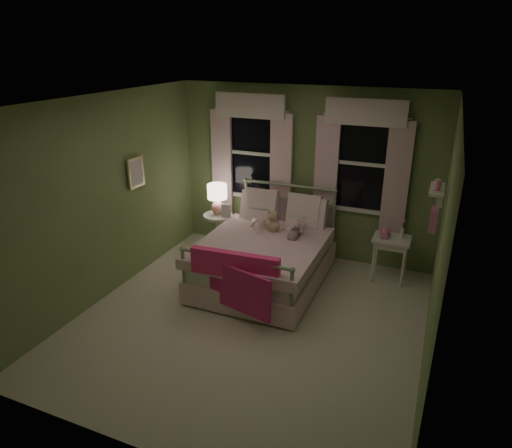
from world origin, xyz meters
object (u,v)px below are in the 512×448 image
at_px(nightstand_left, 218,228).
at_px(teddy_bear, 273,223).
at_px(bed, 266,256).
at_px(child_right, 296,210).
at_px(nightstand_right, 391,244).
at_px(child_left, 259,205).
at_px(table_lamp, 217,196).

bearing_deg(nightstand_left, teddy_bear, -17.41).
distance_m(bed, child_right, 0.77).
bearing_deg(bed, nightstand_right, 23.97).
bearing_deg(child_left, bed, 101.20).
bearing_deg(nightstand_right, nightstand_left, -177.37).
xyz_separation_m(child_left, teddy_bear, (0.28, -0.16, -0.17)).
bearing_deg(nightstand_left, bed, -29.58).
height_order(child_right, teddy_bear, child_right).
distance_m(teddy_bear, table_lamp, 1.10).
height_order(child_right, table_lamp, child_right).
distance_m(bed, table_lamp, 1.32).
relative_size(child_right, nightstand_left, 1.23).
height_order(teddy_bear, table_lamp, table_lamp).
distance_m(child_right, nightstand_left, 1.44).
bearing_deg(nightstand_right, teddy_bear, -164.38).
relative_size(bed, table_lamp, 4.31).
xyz_separation_m(bed, child_left, (-0.28, 0.42, 0.58)).
distance_m(teddy_bear, nightstand_right, 1.67).
relative_size(child_left, teddy_bear, 2.43).
bearing_deg(child_right, table_lamp, -16.63).
bearing_deg(table_lamp, child_left, -12.42).
height_order(child_right, nightstand_left, child_right).
height_order(nightstand_left, table_lamp, table_lamp).
xyz_separation_m(teddy_bear, nightstand_right, (1.59, 0.45, -0.24)).
bearing_deg(nightstand_left, child_left, -12.42).
xyz_separation_m(child_right, table_lamp, (-1.32, 0.17, -0.01)).
height_order(child_left, nightstand_right, child_left).
distance_m(table_lamp, nightstand_right, 2.66).
relative_size(teddy_bear, nightstand_right, 0.50).
distance_m(bed, child_left, 0.77).
bearing_deg(teddy_bear, child_right, 29.50).
bearing_deg(table_lamp, bed, -29.58).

